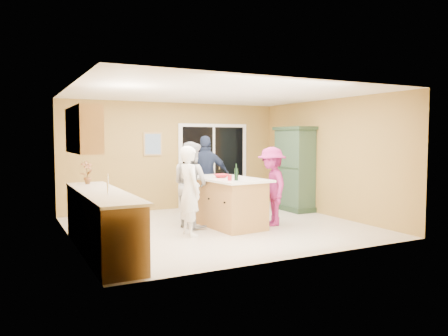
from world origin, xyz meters
name	(u,v)px	position (x,y,z in m)	size (l,w,h in m)	color
floor	(220,227)	(0.00, 0.00, 0.00)	(5.50, 5.50, 0.00)	white
ceiling	(219,93)	(0.00, 0.00, 2.60)	(5.50, 5.00, 0.10)	white
wall_back	(174,156)	(0.00, 2.50, 1.30)	(5.50, 0.10, 2.60)	tan
wall_front	(297,169)	(0.00, -2.50, 1.30)	(5.50, 0.10, 2.60)	tan
wall_left	(71,165)	(-2.75, 0.00, 1.30)	(0.10, 5.00, 2.60)	tan
wall_right	(330,158)	(2.75, 0.00, 1.30)	(0.10, 5.00, 2.60)	tan
left_cabinet_run	(104,224)	(-2.45, -1.05, 0.46)	(0.65, 3.05, 1.24)	#AD7A43
upper_cabinets	(83,130)	(-2.58, -0.20, 1.88)	(0.35, 1.60, 0.75)	#AD7A43
sliding_door	(213,165)	(1.05, 2.46, 1.05)	(1.90, 0.07, 2.10)	white
framed_picture	(153,144)	(-0.55, 2.48, 1.60)	(0.46, 0.04, 0.56)	tan
kitchen_island	(227,203)	(0.18, 0.02, 0.45)	(1.15, 1.91, 0.96)	#AD7A43
green_hutch	(295,170)	(2.49, 0.96, 0.98)	(0.58, 1.09, 2.01)	#213522
woman_white	(190,191)	(-0.80, -0.41, 0.80)	(0.59, 0.38, 1.61)	white
woman_grey	(191,185)	(-0.49, 0.26, 0.84)	(0.81, 0.63, 1.67)	#AFAFB1
woman_navy	(206,176)	(0.28, 1.24, 0.90)	(1.05, 0.44, 1.79)	#1A213B
woman_magenta	(272,186)	(1.01, -0.31, 0.78)	(1.01, 0.58, 1.57)	#8F1F5A
serving_bowl	(221,176)	(0.09, 0.11, 1.00)	(0.28, 0.28, 0.07)	#B3131E
tulip_vase	(87,172)	(-2.45, 0.28, 1.15)	(0.22, 0.15, 0.41)	#AC1118
tumbler_near	(229,178)	(-0.04, -0.49, 1.01)	(0.07, 0.07, 0.10)	#B3131E
tumbler_far	(230,178)	(-0.03, -0.49, 1.01)	(0.07, 0.07, 0.11)	#B3131E
wine_bottle	(236,174)	(0.08, -0.54, 1.08)	(0.07, 0.07, 0.31)	black
white_plate	(231,178)	(0.15, -0.21, 0.97)	(0.24, 0.24, 0.02)	silver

